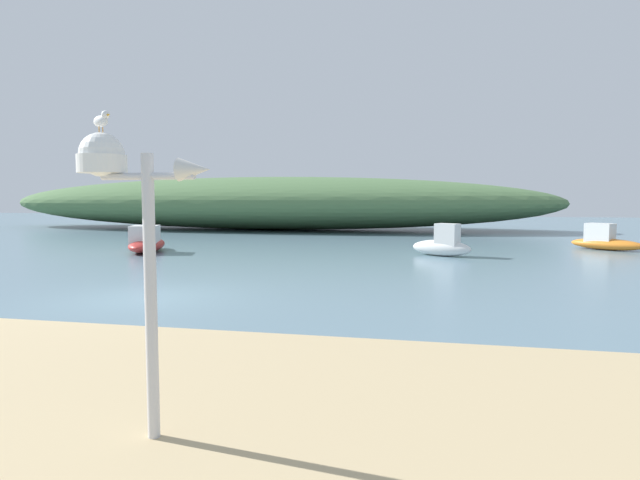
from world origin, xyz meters
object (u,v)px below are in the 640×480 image
object	(u,v)px
mast_structure	(122,190)
motorboat_outer_mooring	(146,242)
motorboat_mid_channel	(605,241)
seagull_on_radar	(101,120)
motorboat_by_sandbar	(443,244)

from	to	relation	value
mast_structure	motorboat_outer_mooring	bearing A→B (deg)	119.36
motorboat_outer_mooring	motorboat_mid_channel	bearing A→B (deg)	14.87
seagull_on_radar	motorboat_mid_channel	size ratio (longest dim) A/B	0.08
seagull_on_radar	motorboat_by_sandbar	bearing A→B (deg)	79.64
seagull_on_radar	motorboat_by_sandbar	world-z (taller)	seagull_on_radar
mast_structure	motorboat_mid_channel	size ratio (longest dim) A/B	0.91
mast_structure	motorboat_outer_mooring	distance (m)	20.87
motorboat_by_sandbar	motorboat_mid_channel	bearing A→B (deg)	30.09
mast_structure	motorboat_mid_channel	distance (m)	26.26
motorboat_by_sandbar	mast_structure	bearing A→B (deg)	-99.80
motorboat_by_sandbar	motorboat_mid_channel	distance (m)	8.92
mast_structure	motorboat_by_sandbar	world-z (taller)	mast_structure
motorboat_mid_channel	motorboat_outer_mooring	distance (m)	21.96
mast_structure	motorboat_mid_channel	xyz separation A→B (m)	(11.04, 23.73, -2.21)
seagull_on_radar	motorboat_by_sandbar	distance (m)	19.78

